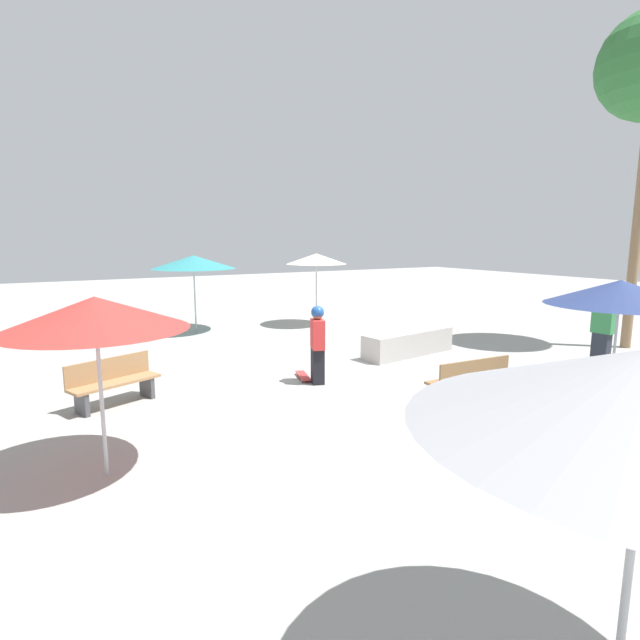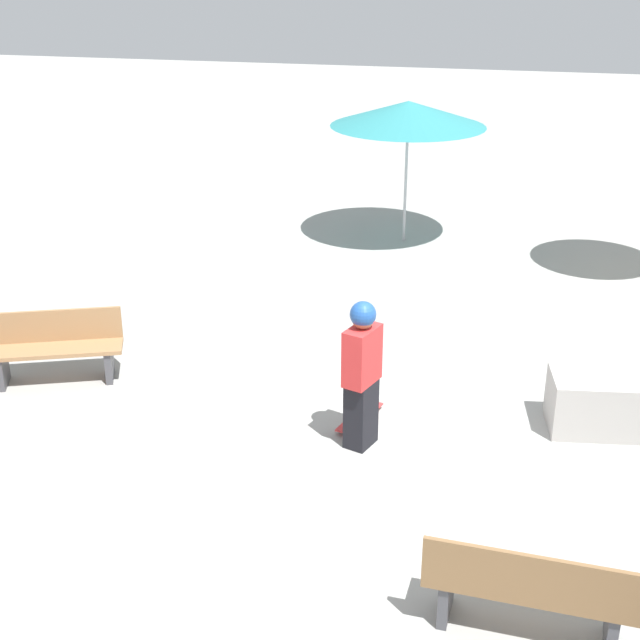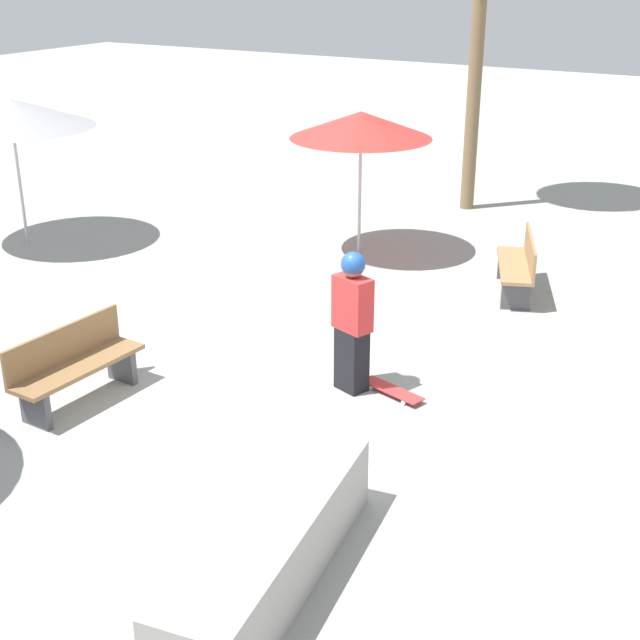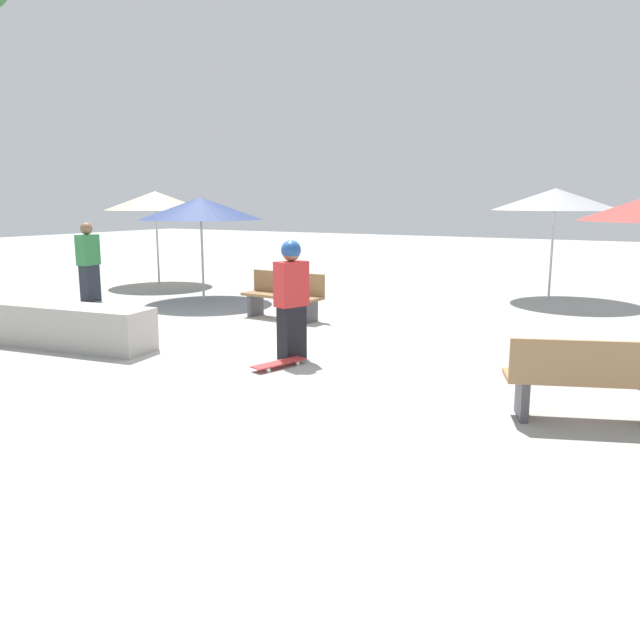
% 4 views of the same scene
% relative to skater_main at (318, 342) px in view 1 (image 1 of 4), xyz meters
% --- Properties ---
extents(ground_plane, '(60.00, 60.00, 0.00)m').
position_rel_skater_main_xyz_m(ground_plane, '(-0.31, -0.83, -0.88)').
color(ground_plane, '#9E9E99').
extents(skater_main, '(0.49, 0.37, 1.63)m').
position_rel_skater_main_xyz_m(skater_main, '(0.00, 0.00, 0.00)').
color(skater_main, black).
rests_on(skater_main, ground_plane).
extents(skateboard, '(0.82, 0.42, 0.07)m').
position_rel_skater_main_xyz_m(skateboard, '(0.46, 0.09, -0.82)').
color(skateboard, red).
rests_on(skateboard, ground_plane).
extents(concrete_ledge, '(1.05, 2.79, 0.62)m').
position_rel_skater_main_xyz_m(concrete_ledge, '(1.03, -3.28, -0.57)').
color(concrete_ledge, '#A8A39E').
rests_on(concrete_ledge, ground_plane).
extents(bench_near, '(1.00, 1.65, 0.85)m').
position_rel_skater_main_xyz_m(bench_near, '(0.65, 3.86, -0.45)').
color(bench_near, '#47474C').
rests_on(bench_near, ground_plane).
extents(bench_far, '(0.53, 1.62, 0.85)m').
position_rel_skater_main_xyz_m(bench_far, '(-2.48, -1.76, -0.45)').
color(bench_far, '#47474C').
rests_on(bench_far, ground_plane).
extents(shade_umbrella_cream, '(2.06, 2.06, 2.46)m').
position_rel_skater_main_xyz_m(shade_umbrella_cream, '(6.06, -3.40, 1.40)').
color(shade_umbrella_cream, '#B7B7BC').
rests_on(shade_umbrella_cream, ground_plane).
extents(shade_umbrella_teal, '(2.64, 2.64, 2.44)m').
position_rel_skater_main_xyz_m(shade_umbrella_teal, '(6.97, 0.54, 1.35)').
color(shade_umbrella_teal, '#B7B7BC').
rests_on(shade_umbrella_teal, ground_plane).
extents(shade_umbrella_red, '(2.23, 2.23, 2.30)m').
position_rel_skater_main_xyz_m(shade_umbrella_red, '(-2.18, 4.35, 1.21)').
color(shade_umbrella_red, '#B7B7BC').
rests_on(shade_umbrella_red, ground_plane).
extents(shade_umbrella_navy, '(2.65, 2.65, 2.22)m').
position_rel_skater_main_xyz_m(shade_umbrella_navy, '(-3.48, -4.53, 1.10)').
color(shade_umbrella_navy, '#B7B7BC').
rests_on(shade_umbrella_navy, ground_plane).
extents(bystander_watching, '(0.48, 0.30, 1.69)m').
position_rel_skater_main_xyz_m(bystander_watching, '(-2.08, -6.50, -0.04)').
color(bystander_watching, '#282D38').
rests_on(bystander_watching, ground_plane).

